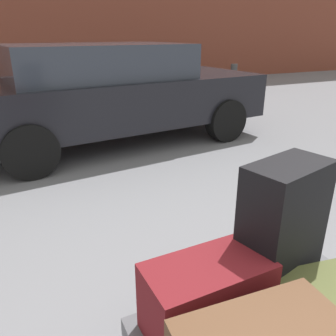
{
  "coord_description": "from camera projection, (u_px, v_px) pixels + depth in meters",
  "views": [
    {
      "loc": [
        -0.92,
        -0.77,
        1.56
      ],
      "look_at": [
        0.0,
        1.2,
        0.69
      ],
      "focal_mm": 36.32,
      "sensor_mm": 36.0,
      "label": 1
    }
  ],
  "objects": [
    {
      "name": "duffel_bag_maroon_front_right",
      "position": [
        207.0,
        296.0,
        1.46
      ],
      "size": [
        0.55,
        0.3,
        0.33
      ],
      "primitive_type": "cube",
      "rotation": [
        0.0,
        0.0,
        0.03
      ],
      "color": "maroon",
      "rests_on": "luggage_cart"
    },
    {
      "name": "bollard_kerb_near",
      "position": [
        138.0,
        81.0,
        9.1
      ],
      "size": [
        0.2,
        0.2,
        0.69
      ],
      "primitive_type": "cylinder",
      "color": "#383838",
      "rests_on": "ground_plane"
    },
    {
      "name": "bollard_kerb_far",
      "position": [
        234.0,
        76.0,
        10.31
      ],
      "size": [
        0.2,
        0.2,
        0.69
      ],
      "primitive_type": "cylinder",
      "color": "#383838",
      "rests_on": "ground_plane"
    },
    {
      "name": "parked_car",
      "position": [
        112.0,
        91.0,
        4.98
      ],
      "size": [
        4.46,
        2.26,
        1.42
      ],
      "color": "black",
      "rests_on": "ground_plane"
    },
    {
      "name": "bollard_kerb_mid",
      "position": [
        189.0,
        78.0,
        9.71
      ],
      "size": [
        0.2,
        0.2,
        0.69
      ],
      "primitive_type": "cylinder",
      "color": "#383838",
      "rests_on": "ground_plane"
    },
    {
      "name": "suitcase_black_center",
      "position": [
        281.0,
        231.0,
        1.6
      ],
      "size": [
        0.46,
        0.32,
        0.69
      ],
      "primitive_type": "cube",
      "rotation": [
        0.0,
        0.0,
        0.24
      ],
      "color": "black",
      "rests_on": "luggage_cart"
    },
    {
      "name": "bicycle_leaning",
      "position": [
        176.0,
        72.0,
        11.18
      ],
      "size": [
        1.76,
        0.26,
        0.96
      ],
      "color": "black",
      "rests_on": "ground_plane"
    }
  ]
}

